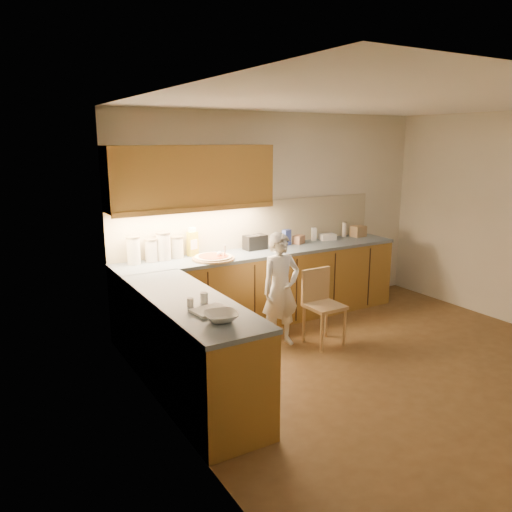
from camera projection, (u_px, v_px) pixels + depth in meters
name	position (u px, v px, depth m)	size (l,w,h in m)	color
room	(392.00, 202.00, 4.76)	(4.54, 4.50, 2.62)	brown
l_counter	(245.00, 303.00, 5.63)	(3.77, 2.62, 0.92)	olive
backsplash	(253.00, 224.00, 6.35)	(3.75, 0.02, 0.58)	#C0B695
upper_cabinets	(192.00, 177.00, 5.62)	(1.95, 0.36, 0.73)	olive
pizza_on_board	(214.00, 258.00, 5.70)	(0.49, 0.49, 0.20)	#A38351
child	(281.00, 290.00, 5.50)	(0.47, 0.31, 1.28)	white
wooden_chair	(321.00, 301.00, 5.60)	(0.38, 0.38, 0.85)	tan
mixing_bowl	(221.00, 317.00, 3.77)	(0.26, 0.26, 0.06)	white
canister_a	(134.00, 250.00, 5.47)	(0.16, 0.16, 0.31)	white
canister_b	(151.00, 250.00, 5.59)	(0.15, 0.15, 0.26)	white
canister_c	(164.00, 246.00, 5.65)	(0.17, 0.17, 0.32)	silver
canister_d	(177.00, 247.00, 5.77)	(0.16, 0.16, 0.25)	white
oil_jug	(193.00, 243.00, 5.86)	(0.13, 0.10, 0.34)	gold
toaster	(255.00, 242.00, 6.21)	(0.29, 0.17, 0.19)	black
steel_pot	(275.00, 242.00, 6.40)	(0.16, 0.16, 0.12)	#B5B5BA
blue_box	(287.00, 237.00, 6.46)	(0.10, 0.07, 0.20)	#384AA8
card_box_a	(299.00, 240.00, 6.57)	(0.15, 0.11, 0.11)	#AB7C5C
white_bottle	(314.00, 234.00, 6.75)	(0.06, 0.06, 0.18)	silver
flat_pack	(327.00, 237.00, 6.81)	(0.21, 0.15, 0.08)	silver
tall_jar	(344.00, 229.00, 7.01)	(0.07, 0.07, 0.21)	white
card_box_b	(358.00, 231.00, 7.04)	(0.19, 0.15, 0.15)	tan
dough_cloth	(210.00, 310.00, 3.98)	(0.28, 0.22, 0.02)	white
spice_jar_a	(190.00, 302.00, 4.09)	(0.06, 0.06, 0.07)	white
spice_jar_b	(204.00, 298.00, 4.19)	(0.07, 0.07, 0.09)	white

